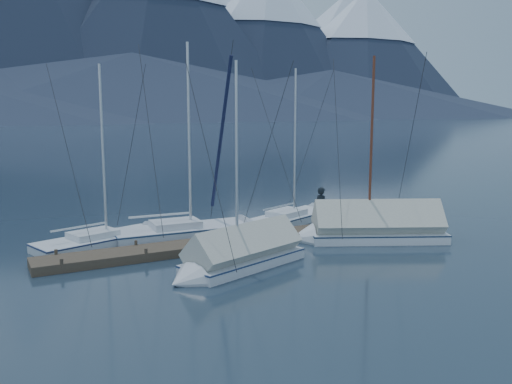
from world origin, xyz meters
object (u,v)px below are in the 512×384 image
(sailboat_open_left, at_px, (116,239))
(person, at_px, (321,207))
(sailboat_open_right, at_px, (299,217))
(sailboat_covered_far, at_px, (235,259))
(sailboat_open_mid, at_px, (201,231))
(sailboat_covered_near, at_px, (365,231))

(sailboat_open_left, distance_m, person, 9.19)
(sailboat_open_right, height_order, sailboat_covered_far, sailboat_open_right)
(sailboat_open_left, height_order, sailboat_covered_far, sailboat_open_left)
(sailboat_open_mid, xyz_separation_m, sailboat_covered_near, (5.93, -4.31, 0.27))
(sailboat_open_right, height_order, sailboat_covered_near, sailboat_covered_near)
(sailboat_open_left, height_order, sailboat_open_mid, sailboat_open_mid)
(sailboat_open_left, height_order, person, sailboat_open_left)
(sailboat_open_left, xyz_separation_m, sailboat_open_right, (9.47, 0.32, 0.00))
(sailboat_open_right, relative_size, sailboat_covered_near, 0.96)
(sailboat_open_right, distance_m, sailboat_covered_near, 5.04)
(sailboat_open_left, bearing_deg, sailboat_covered_near, -25.89)
(sailboat_open_right, bearing_deg, sailboat_covered_near, -87.32)
(sailboat_open_mid, distance_m, sailboat_open_right, 5.74)
(sailboat_open_left, distance_m, sailboat_open_mid, 3.80)
(sailboat_open_right, distance_m, person, 3.44)
(sailboat_open_right, bearing_deg, sailboat_covered_far, -136.59)
(sailboat_covered_far, bearing_deg, sailboat_open_right, 43.41)
(sailboat_covered_near, bearing_deg, sailboat_open_left, 154.11)
(sailboat_open_mid, height_order, sailboat_covered_near, sailboat_open_mid)
(sailboat_open_left, height_order, sailboat_covered_near, sailboat_covered_near)
(sailboat_open_right, relative_size, sailboat_covered_far, 1.04)
(sailboat_open_right, xyz_separation_m, sailboat_covered_near, (0.24, -5.03, 0.29))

